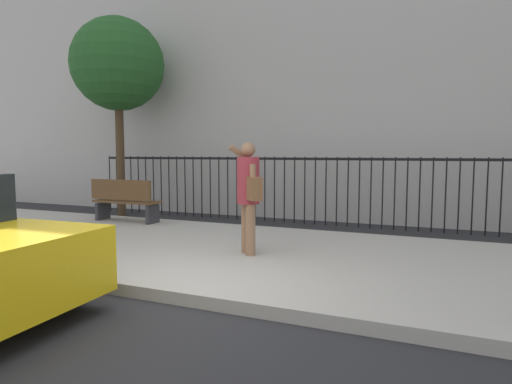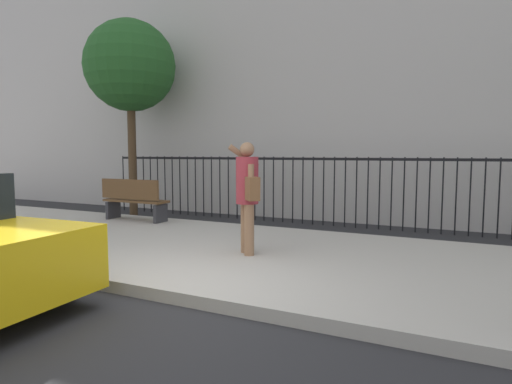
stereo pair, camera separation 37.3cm
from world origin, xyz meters
The scene contains 7 objects.
ground_plane centered at (0.00, 0.00, 0.00)m, with size 60.00×60.00×0.00m, color #28282B.
sidewalk centered at (0.00, 2.20, 0.07)m, with size 28.00×4.40×0.15m, color #B2ADA3.
building_facade centered at (0.00, 8.50, 4.82)m, with size 28.00×4.00×9.64m, color #BCB7B2.
iron_fence centered at (0.00, 5.90, 1.02)m, with size 12.03×0.04×1.60m.
pedestrian_on_phone centered at (0.18, 1.96, 1.14)m, with size 0.68×0.69×1.70m.
street_bench centered at (-3.65, 3.71, 0.65)m, with size 1.60×0.45×0.95m.
street_tree_mid centered at (-4.98, 5.18, 3.95)m, with size 2.38×2.38×5.17m.
Camera 2 is at (3.15, -3.77, 1.68)m, focal length 30.29 mm.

